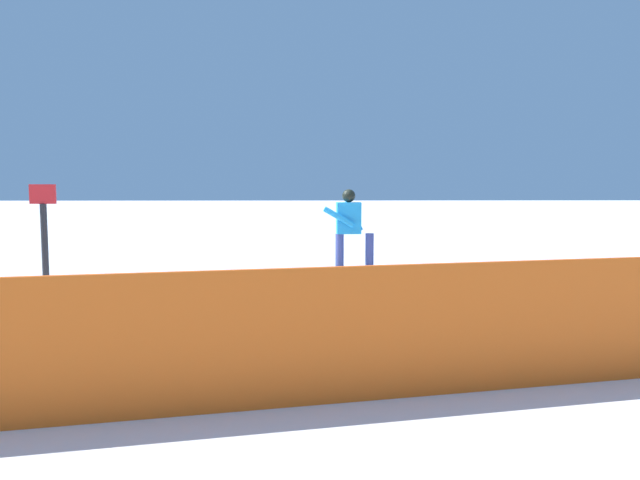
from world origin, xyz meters
name	(u,v)px	position (x,y,z in m)	size (l,w,h in m)	color
ground_plane	(282,306)	(0.00, 0.00, 0.00)	(120.00, 120.00, 0.00)	white
grind_box	(282,290)	(0.00, 0.00, 0.26)	(5.44, 1.61, 0.56)	black
snowboarder	(350,226)	(-1.13, -0.25, 1.29)	(1.42, 0.45, 1.35)	#3C8B57
safety_fence	(261,340)	(0.00, 4.69, 0.63)	(9.93, 0.06, 1.27)	#FB5F17
trail_marker	(45,245)	(3.65, 0.48, 1.07)	(0.40, 0.10, 2.00)	#262628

